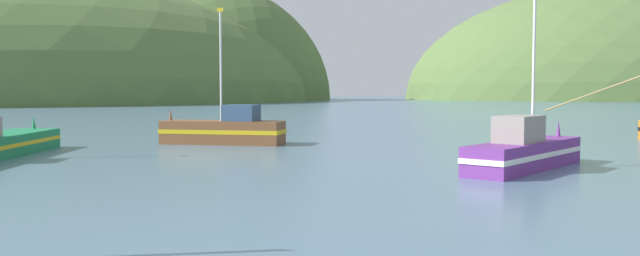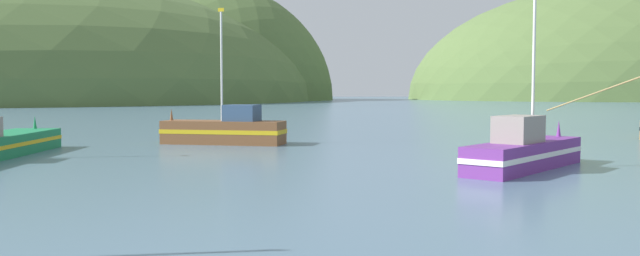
{
  "view_description": "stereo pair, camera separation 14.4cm",
  "coord_description": "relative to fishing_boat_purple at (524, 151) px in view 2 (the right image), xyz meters",
  "views": [
    {
      "loc": [
        -5.32,
        0.85,
        3.15
      ],
      "look_at": [
        -4.24,
        30.21,
        1.4
      ],
      "focal_mm": 35.99,
      "sensor_mm": 36.0,
      "label": 1
    },
    {
      "loc": [
        -5.17,
        0.84,
        3.15
      ],
      "look_at": [
        -4.24,
        30.21,
        1.4
      ],
      "focal_mm": 35.99,
      "sensor_mm": 36.0,
      "label": 2
    }
  ],
  "objects": [
    {
      "name": "hill_mid_right",
      "position": [
        97.52,
        186.33,
        -0.73
      ],
      "size": [
        139.63,
        111.7,
        75.79
      ],
      "primitive_type": "ellipsoid",
      "color": "#516B38",
      "rests_on": "ground"
    },
    {
      "name": "fishing_boat_brown",
      "position": [
        -13.22,
        12.37,
        0.1
      ],
      "size": [
        7.42,
        3.73,
        7.86
      ],
      "rotation": [
        0.0,
        0.0,
        2.9
      ],
      "color": "brown",
      "rests_on": "ground"
    },
    {
      "name": "hill_far_left",
      "position": [
        -39.47,
        173.74,
        -0.73
      ],
      "size": [
        81.74,
        65.4,
        73.27
      ],
      "primitive_type": "ellipsoid",
      "color": "#516B38",
      "rests_on": "ground"
    },
    {
      "name": "fishing_boat_purple",
      "position": [
        0.0,
        0.0,
        0.0
      ],
      "size": [
        6.63,
        7.09,
        7.61
      ],
      "rotation": [
        0.0,
        0.0,
        0.84
      ],
      "color": "#6B2D84",
      "rests_on": "ground"
    }
  ]
}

